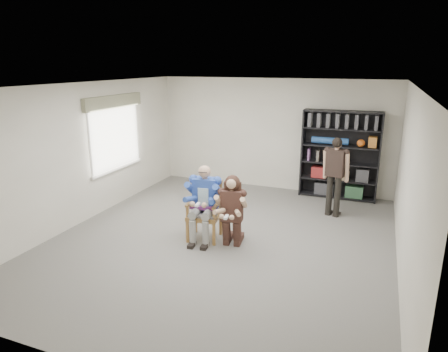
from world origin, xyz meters
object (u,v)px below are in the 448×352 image
at_px(kneeling_woman, 232,212).
at_px(bookshelf, 340,155).
at_px(seated_man, 204,203).
at_px(standing_man, 335,178).
at_px(armchair, 204,211).

relative_size(kneeling_woman, bookshelf, 0.61).
relative_size(seated_man, standing_man, 0.83).
bearing_deg(bookshelf, kneeling_woman, -112.74).
height_order(seated_man, kneeling_woman, seated_man).
xyz_separation_m(armchair, standing_man, (2.07, 2.05, 0.31)).
xyz_separation_m(bookshelf, standing_man, (0.04, -1.29, -0.20)).
xyz_separation_m(armchair, bookshelf, (2.03, 3.34, 0.51)).
xyz_separation_m(armchair, seated_man, (0.00, -0.00, 0.16)).
xyz_separation_m(armchair, kneeling_woman, (0.58, -0.12, 0.10)).
xyz_separation_m(kneeling_woman, standing_man, (1.49, 2.17, 0.20)).
distance_m(armchair, bookshelf, 3.94).
height_order(armchair, kneeling_woman, kneeling_woman).
distance_m(armchair, seated_man, 0.16).
bearing_deg(bookshelf, seated_man, -121.29).
height_order(kneeling_woman, standing_man, standing_man).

